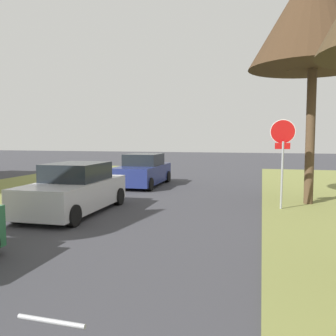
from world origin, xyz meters
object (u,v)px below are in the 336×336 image
at_px(street_tree_right_mid_b, 314,13).
at_px(parked_sedan_silver, 74,190).
at_px(stop_sign_far, 283,144).
at_px(parked_sedan_navy, 143,171).

bearing_deg(street_tree_right_mid_b, parked_sedan_silver, -156.13).
distance_m(stop_sign_far, street_tree_right_mid_b, 4.72).
xyz_separation_m(street_tree_right_mid_b, parked_sedan_navy, (-7.35, 3.52, -5.89)).
height_order(street_tree_right_mid_b, parked_sedan_silver, street_tree_right_mid_b).
bearing_deg(street_tree_right_mid_b, stop_sign_far, -128.25).
xyz_separation_m(street_tree_right_mid_b, parked_sedan_silver, (-7.38, -3.27, -5.89)).
bearing_deg(parked_sedan_silver, stop_sign_far, 17.51).
bearing_deg(stop_sign_far, street_tree_right_mid_b, 51.75).
relative_size(stop_sign_far, parked_sedan_silver, 0.66).
bearing_deg(parked_sedan_navy, street_tree_right_mid_b, -25.60).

